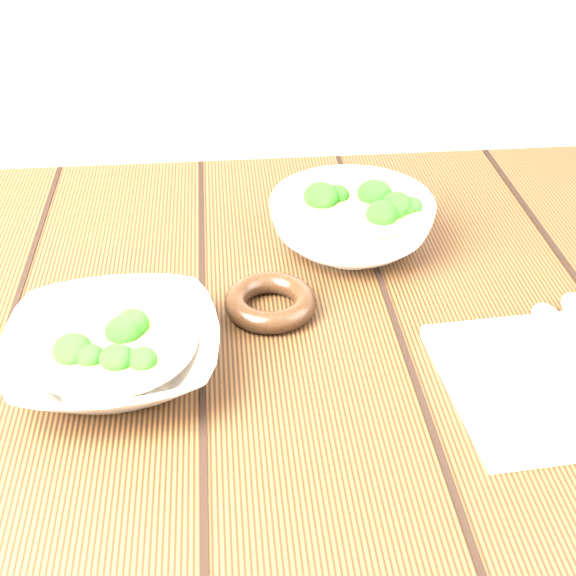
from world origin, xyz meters
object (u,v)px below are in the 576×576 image
at_px(napkin, 571,379).
at_px(trivet, 270,302).
at_px(soup_bowl_front, 114,351).
at_px(table, 227,411).
at_px(soup_bowl_back, 351,222).

bearing_deg(napkin, trivet, 148.13).
height_order(trivet, napkin, trivet).
height_order(soup_bowl_front, trivet, soup_bowl_front).
bearing_deg(soup_bowl_front, trivet, 29.39).
distance_m(table, napkin, 0.37).
height_order(soup_bowl_back, trivet, soup_bowl_back).
relative_size(table, napkin, 5.15).
bearing_deg(soup_bowl_front, soup_bowl_back, 39.44).
bearing_deg(trivet, soup_bowl_front, -150.61).
bearing_deg(soup_bowl_front, napkin, -7.53).
xyz_separation_m(soup_bowl_front, napkin, (0.43, -0.06, -0.02)).
bearing_deg(napkin, soup_bowl_front, 168.39).
bearing_deg(table, napkin, -20.85).
xyz_separation_m(soup_bowl_back, trivet, (-0.11, -0.13, -0.02)).
xyz_separation_m(table, soup_bowl_back, (0.16, 0.15, 0.15)).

